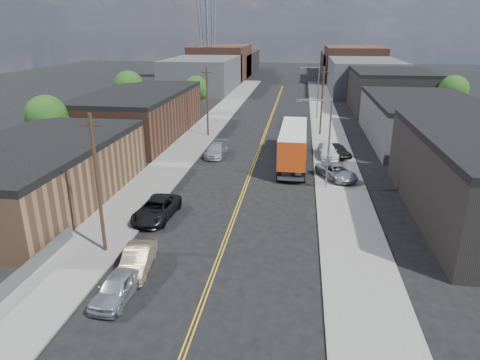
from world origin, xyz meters
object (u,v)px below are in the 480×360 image
(car_left_b, at_px, (137,259))
(car_left_c, at_px, (156,209))
(car_right_lot_c, at_px, (338,150))
(car_ahead_truck, at_px, (291,122))
(car_right_lot_a, at_px, (337,172))
(car_left_a, at_px, (118,287))
(car_right_lot_b, at_px, (328,151))
(car_left_d, at_px, (216,150))
(semi_truck, at_px, (293,141))

(car_left_b, xyz_separation_m, car_left_c, (-1.40, 8.05, 0.03))
(car_right_lot_c, relative_size, car_ahead_truck, 0.87)
(car_right_lot_a, xyz_separation_m, car_ahead_truck, (-5.51, 25.31, -0.17))
(car_left_a, height_order, car_right_lot_a, car_right_lot_a)
(car_right_lot_b, distance_m, car_right_lot_c, 1.36)
(car_left_a, relative_size, car_right_lot_a, 0.85)
(car_left_d, xyz_separation_m, car_right_lot_a, (14.22, -7.01, 0.11))
(car_right_lot_a, bearing_deg, car_left_d, 125.00)
(car_left_c, distance_m, car_right_lot_a, 19.67)
(car_right_lot_a, xyz_separation_m, car_right_lot_b, (-0.52, 8.00, 0.00))
(car_ahead_truck, bearing_deg, semi_truck, -86.76)
(car_left_b, relative_size, car_right_lot_c, 1.06)
(car_left_a, height_order, car_left_b, car_left_b)
(car_left_c, bearing_deg, semi_truck, 62.45)
(car_left_d, distance_m, car_right_lot_b, 13.73)
(semi_truck, relative_size, car_ahead_truck, 3.22)
(car_right_lot_a, height_order, car_ahead_truck, car_right_lot_a)
(semi_truck, bearing_deg, car_right_lot_a, -52.35)
(car_ahead_truck, bearing_deg, car_left_a, -99.33)
(car_left_a, xyz_separation_m, car_left_c, (-1.40, 11.24, 0.04))
(car_right_lot_a, height_order, car_right_lot_c, car_right_lot_c)
(car_left_b, relative_size, car_right_lot_b, 0.93)
(car_left_a, bearing_deg, car_left_b, 94.03)
(car_left_a, bearing_deg, semi_truck, 76.14)
(car_left_a, bearing_deg, car_ahead_truck, 83.86)
(car_left_a, height_order, car_ahead_truck, car_left_a)
(semi_truck, distance_m, car_left_b, 27.96)
(car_left_b, bearing_deg, car_left_c, 93.09)
(semi_truck, relative_size, car_left_c, 2.85)
(semi_truck, height_order, car_right_lot_b, semi_truck)
(car_left_d, bearing_deg, car_left_c, -92.36)
(car_left_a, bearing_deg, car_left_d, 94.03)
(car_right_lot_b, xyz_separation_m, car_ahead_truck, (-4.99, 17.31, -0.17))
(car_left_b, distance_m, car_left_d, 27.01)
(car_left_b, relative_size, car_ahead_truck, 0.92)
(car_ahead_truck, bearing_deg, car_left_b, -100.03)
(car_right_lot_c, bearing_deg, car_left_a, -140.60)
(car_right_lot_a, bearing_deg, car_left_b, -154.17)
(car_left_b, height_order, car_left_c, car_left_c)
(semi_truck, bearing_deg, car_right_lot_c, 23.36)
(car_left_b, xyz_separation_m, car_left_d, (0.00, 27.01, -0.00))
(car_left_a, distance_m, car_left_d, 30.20)
(car_right_lot_b, bearing_deg, car_left_a, -119.87)
(car_left_a, height_order, car_left_d, car_left_d)
(car_left_c, bearing_deg, car_right_lot_b, 56.27)
(car_left_c, bearing_deg, car_right_lot_c, 54.78)
(car_left_a, distance_m, car_right_lot_b, 34.06)
(car_right_lot_a, relative_size, car_right_lot_c, 1.19)
(car_right_lot_b, bearing_deg, semi_truck, -163.39)
(car_left_b, height_order, car_right_lot_a, car_right_lot_a)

